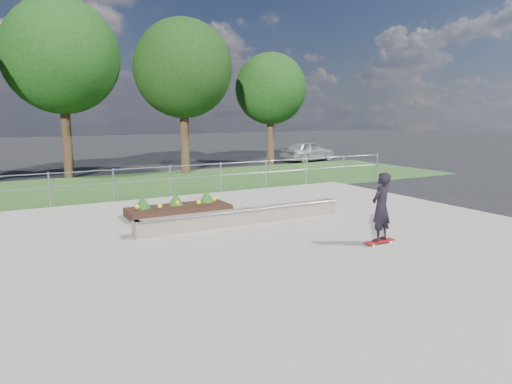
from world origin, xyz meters
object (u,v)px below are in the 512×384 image
(grind_ledge, at_px, (244,216))
(parked_car, at_px, (308,151))
(skateboarder, at_px, (381,207))
(planter_bed, at_px, (178,208))

(grind_ledge, distance_m, parked_car, 17.73)
(skateboarder, bearing_deg, grind_ledge, 118.67)
(planter_bed, distance_m, parked_car, 17.12)
(grind_ledge, xyz_separation_m, skateboarder, (1.79, -3.27, 0.66))
(grind_ledge, height_order, planter_bed, planter_bed)
(grind_ledge, relative_size, parked_car, 1.53)
(grind_ledge, height_order, skateboarder, skateboarder)
(grind_ledge, bearing_deg, planter_bed, 120.04)
(grind_ledge, distance_m, planter_bed, 2.33)
(planter_bed, height_order, parked_car, parked_car)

